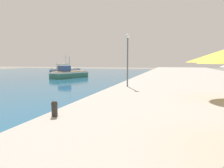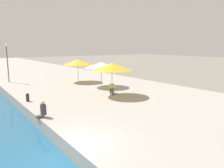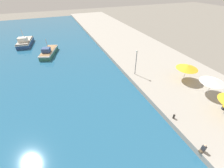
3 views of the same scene
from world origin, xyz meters
The scene contains 10 objects.
ground_plane centered at (0.00, 0.00, 0.00)m, with size 200.00×200.00×0.00m, color slate.
quay_promenade centered at (8.00, 37.00, 0.39)m, with size 16.00×90.00×0.78m.
cafe_umbrella_pink centered at (7.21, 7.05, 3.31)m, with size 3.48×3.48×2.83m.
cafe_umbrella_white centered at (8.77, 11.17, 3.09)m, with size 3.42×3.42×2.60m.
cafe_umbrella_striped centered at (8.24, 15.48, 3.18)m, with size 3.43×3.43×2.69m.
cafe_table centered at (7.39, 7.22, 1.32)m, with size 0.80×0.80×0.74m.
cafe_chair_left centered at (7.75, 7.85, 1.11)m, with size 0.56×0.57×0.91m.
person_at_quay centered at (0.27, 4.56, 1.23)m, with size 0.55×0.36×1.02m.
mooring_bollard centered at (0.60, 9.10, 1.13)m, with size 0.26×0.26×0.65m.
lamppost centered at (1.35, 20.16, 3.88)m, with size 0.36×0.36×4.56m.
Camera 2 is at (-3.73, -8.15, 5.00)m, focal length 35.00 mm.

